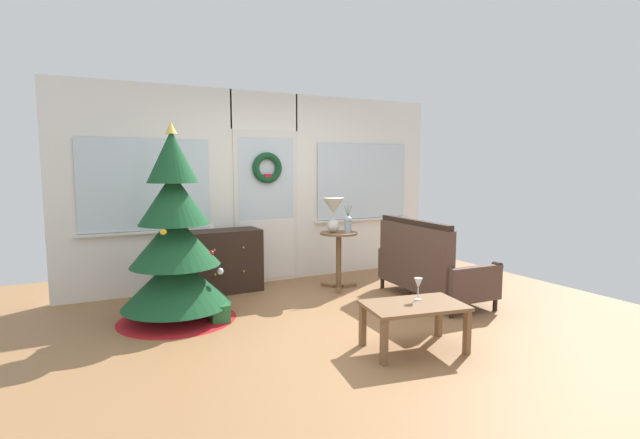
{
  "coord_description": "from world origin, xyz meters",
  "views": [
    {
      "loc": [
        -2.23,
        -3.9,
        1.56
      ],
      "look_at": [
        0.05,
        0.55,
        1.0
      ],
      "focal_mm": 26.34,
      "sensor_mm": 36.0,
      "label": 1
    }
  ],
  "objects_px": {
    "coffee_table": "(414,311)",
    "dresser_cabinet": "(224,261)",
    "settee_sofa": "(427,268)",
    "side_table": "(339,249)",
    "wine_glass": "(418,284)",
    "table_lamp": "(333,210)",
    "gift_box": "(220,314)",
    "flower_vase": "(348,223)",
    "christmas_tree": "(175,249)"
  },
  "relations": [
    {
      "from": "settee_sofa",
      "to": "coffee_table",
      "type": "distance_m",
      "value": 1.6
    },
    {
      "from": "table_lamp",
      "to": "flower_vase",
      "type": "xyz_separation_m",
      "value": [
        0.16,
        -0.1,
        -0.17
      ]
    },
    {
      "from": "side_table",
      "to": "wine_glass",
      "type": "relative_size",
      "value": 3.75
    },
    {
      "from": "dresser_cabinet",
      "to": "coffee_table",
      "type": "distance_m",
      "value": 2.76
    },
    {
      "from": "wine_glass",
      "to": "gift_box",
      "type": "xyz_separation_m",
      "value": [
        -1.4,
        1.37,
        -0.45
      ]
    },
    {
      "from": "dresser_cabinet",
      "to": "settee_sofa",
      "type": "bearing_deg",
      "value": -35.45
    },
    {
      "from": "coffee_table",
      "to": "gift_box",
      "type": "distance_m",
      "value": 1.96
    },
    {
      "from": "side_table",
      "to": "wine_glass",
      "type": "distance_m",
      "value": 2.02
    },
    {
      "from": "flower_vase",
      "to": "gift_box",
      "type": "xyz_separation_m",
      "value": [
        -1.82,
        -0.56,
        -0.76
      ]
    },
    {
      "from": "settee_sofa",
      "to": "coffee_table",
      "type": "bearing_deg",
      "value": -133.82
    },
    {
      "from": "christmas_tree",
      "to": "flower_vase",
      "type": "xyz_separation_m",
      "value": [
        2.19,
        0.26,
        0.12
      ]
    },
    {
      "from": "dresser_cabinet",
      "to": "side_table",
      "type": "relative_size",
      "value": 1.25
    },
    {
      "from": "christmas_tree",
      "to": "gift_box",
      "type": "relative_size",
      "value": 10.89
    },
    {
      "from": "table_lamp",
      "to": "christmas_tree",
      "type": "bearing_deg",
      "value": -169.83
    },
    {
      "from": "flower_vase",
      "to": "gift_box",
      "type": "bearing_deg",
      "value": -162.92
    },
    {
      "from": "christmas_tree",
      "to": "settee_sofa",
      "type": "bearing_deg",
      "value": -12.14
    },
    {
      "from": "settee_sofa",
      "to": "wine_glass",
      "type": "distance_m",
      "value": 1.48
    },
    {
      "from": "settee_sofa",
      "to": "flower_vase",
      "type": "bearing_deg",
      "value": 124.0
    },
    {
      "from": "wine_glass",
      "to": "gift_box",
      "type": "height_order",
      "value": "wine_glass"
    },
    {
      "from": "flower_vase",
      "to": "coffee_table",
      "type": "xyz_separation_m",
      "value": [
        -0.53,
        -2.01,
        -0.51
      ]
    },
    {
      "from": "dresser_cabinet",
      "to": "side_table",
      "type": "height_order",
      "value": "dresser_cabinet"
    },
    {
      "from": "dresser_cabinet",
      "to": "settee_sofa",
      "type": "height_order",
      "value": "settee_sofa"
    },
    {
      "from": "table_lamp",
      "to": "wine_glass",
      "type": "xyz_separation_m",
      "value": [
        -0.26,
        -2.03,
        -0.47
      ]
    },
    {
      "from": "wine_glass",
      "to": "gift_box",
      "type": "bearing_deg",
      "value": 135.61
    },
    {
      "from": "table_lamp",
      "to": "coffee_table",
      "type": "distance_m",
      "value": 2.25
    },
    {
      "from": "wine_glass",
      "to": "gift_box",
      "type": "relative_size",
      "value": 1.06
    },
    {
      "from": "settee_sofa",
      "to": "gift_box",
      "type": "distance_m",
      "value": 2.44
    },
    {
      "from": "flower_vase",
      "to": "settee_sofa",
      "type": "bearing_deg",
      "value": -56.0
    },
    {
      "from": "side_table",
      "to": "table_lamp",
      "type": "height_order",
      "value": "table_lamp"
    },
    {
      "from": "table_lamp",
      "to": "flower_vase",
      "type": "relative_size",
      "value": 1.26
    },
    {
      "from": "dresser_cabinet",
      "to": "flower_vase",
      "type": "relative_size",
      "value": 2.6
    },
    {
      "from": "dresser_cabinet",
      "to": "gift_box",
      "type": "xyz_separation_m",
      "value": [
        -0.37,
        -1.15,
        -0.3
      ]
    },
    {
      "from": "settee_sofa",
      "to": "christmas_tree",
      "type": "bearing_deg",
      "value": 167.86
    },
    {
      "from": "christmas_tree",
      "to": "flower_vase",
      "type": "relative_size",
      "value": 5.73
    },
    {
      "from": "side_table",
      "to": "coffee_table",
      "type": "xyz_separation_m",
      "value": [
        -0.43,
        -2.07,
        -0.17
      ]
    },
    {
      "from": "flower_vase",
      "to": "coffee_table",
      "type": "distance_m",
      "value": 2.14
    },
    {
      "from": "christmas_tree",
      "to": "coffee_table",
      "type": "distance_m",
      "value": 2.44
    },
    {
      "from": "christmas_tree",
      "to": "side_table",
      "type": "height_order",
      "value": "christmas_tree"
    },
    {
      "from": "dresser_cabinet",
      "to": "flower_vase",
      "type": "distance_m",
      "value": 1.63
    },
    {
      "from": "table_lamp",
      "to": "gift_box",
      "type": "relative_size",
      "value": 2.39
    },
    {
      "from": "christmas_tree",
      "to": "dresser_cabinet",
      "type": "height_order",
      "value": "christmas_tree"
    },
    {
      "from": "table_lamp",
      "to": "gift_box",
      "type": "xyz_separation_m",
      "value": [
        -1.66,
        -0.66,
        -0.92
      ]
    },
    {
      "from": "dresser_cabinet",
      "to": "table_lamp",
      "type": "relative_size",
      "value": 2.07
    },
    {
      "from": "coffee_table",
      "to": "gift_box",
      "type": "xyz_separation_m",
      "value": [
        -1.29,
        1.45,
        -0.25
      ]
    },
    {
      "from": "christmas_tree",
      "to": "settee_sofa",
      "type": "distance_m",
      "value": 2.85
    },
    {
      "from": "coffee_table",
      "to": "dresser_cabinet",
      "type": "bearing_deg",
      "value": 109.53
    },
    {
      "from": "side_table",
      "to": "dresser_cabinet",
      "type": "bearing_deg",
      "value": 158.68
    },
    {
      "from": "dresser_cabinet",
      "to": "christmas_tree",
      "type": "bearing_deg",
      "value": -130.79
    },
    {
      "from": "table_lamp",
      "to": "coffee_table",
      "type": "bearing_deg",
      "value": -99.91
    },
    {
      "from": "flower_vase",
      "to": "gift_box",
      "type": "relative_size",
      "value": 1.9
    }
  ]
}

